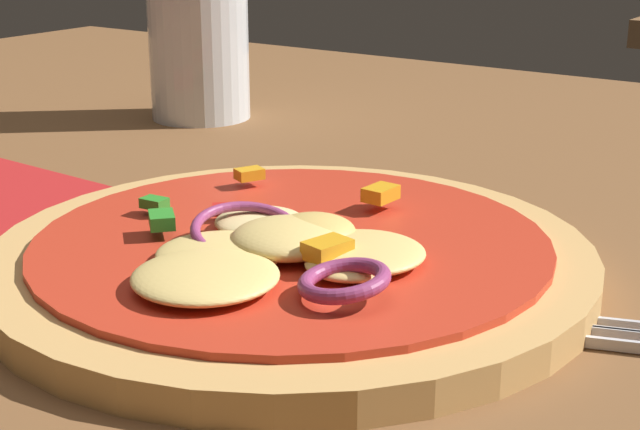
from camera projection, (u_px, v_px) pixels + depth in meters
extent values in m
cube|color=brown|center=(284.00, 294.00, 0.41)|extent=(1.28, 0.97, 0.03)
cylinder|color=tan|center=(291.00, 261.00, 0.38)|extent=(0.24, 0.24, 0.01)
cylinder|color=red|center=(291.00, 242.00, 0.38)|extent=(0.20, 0.20, 0.00)
ellipsoid|color=#EFCC72|center=(363.00, 252.00, 0.35)|extent=(0.05, 0.05, 0.01)
ellipsoid|color=#E5BC60|center=(313.00, 231.00, 0.37)|extent=(0.03, 0.03, 0.01)
ellipsoid|color=#EFCC72|center=(205.00, 276.00, 0.33)|extent=(0.05, 0.05, 0.01)
ellipsoid|color=#EFCC72|center=(288.00, 238.00, 0.36)|extent=(0.04, 0.04, 0.01)
ellipsoid|color=#EFCC72|center=(351.00, 264.00, 0.34)|extent=(0.03, 0.03, 0.01)
ellipsoid|color=#F4DB8E|center=(260.00, 221.00, 0.38)|extent=(0.04, 0.04, 0.01)
ellipsoid|color=#EFCC72|center=(220.00, 253.00, 0.35)|extent=(0.05, 0.05, 0.01)
torus|color=#93386B|center=(246.00, 231.00, 0.37)|extent=(0.06, 0.06, 0.01)
torus|color=#93386B|center=(344.00, 280.00, 0.32)|extent=(0.04, 0.04, 0.01)
cube|color=orange|center=(327.00, 249.00, 0.34)|extent=(0.01, 0.02, 0.01)
cube|color=#2D8C28|center=(154.00, 203.00, 0.40)|extent=(0.01, 0.01, 0.00)
cube|color=orange|center=(249.00, 174.00, 0.44)|extent=(0.01, 0.01, 0.00)
cube|color=orange|center=(381.00, 193.00, 0.41)|extent=(0.01, 0.02, 0.01)
cube|color=red|center=(225.00, 209.00, 0.40)|extent=(0.01, 0.01, 0.00)
cube|color=#2D8C28|center=(162.00, 220.00, 0.38)|extent=(0.02, 0.02, 0.01)
cube|color=silver|center=(629.00, 326.00, 0.33)|extent=(0.03, 0.01, 0.00)
cube|color=silver|center=(630.00, 332.00, 0.33)|extent=(0.03, 0.01, 0.00)
cube|color=silver|center=(630.00, 339.00, 0.32)|extent=(0.03, 0.01, 0.00)
cube|color=silver|center=(631.00, 347.00, 0.32)|extent=(0.03, 0.01, 0.00)
cylinder|color=silver|center=(198.00, 22.00, 0.64)|extent=(0.07, 0.07, 0.13)
cylinder|color=gold|center=(199.00, 55.00, 0.64)|extent=(0.06, 0.06, 0.09)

